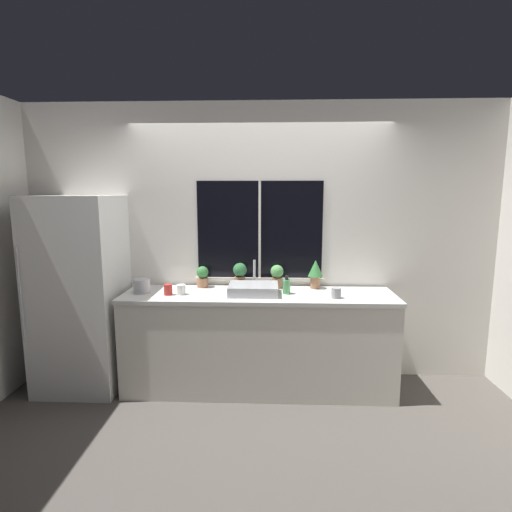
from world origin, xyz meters
The scene contains 16 objects.
ground_plane centered at (0.00, 0.00, 0.00)m, with size 14.00×14.00×0.00m, color #4C4742.
wall_back centered at (0.00, 0.66, 1.35)m, with size 8.00×0.09×2.70m.
wall_left centered at (-2.32, 1.50, 1.35)m, with size 0.06×7.00×2.70m.
wall_right centered at (2.32, 1.50, 1.35)m, with size 0.06×7.00×2.70m.
counter centered at (0.00, 0.30, 0.46)m, with size 2.50×0.62×0.93m.
refrigerator centered at (-1.67, 0.30, 0.91)m, with size 0.74×0.72×1.82m.
sink centered at (-0.05, 0.28, 0.97)m, with size 0.45×0.40×0.28m.
potted_plant_far_left centered at (-0.56, 0.52, 1.03)m, with size 0.12×0.12×0.21m.
potted_plant_center_left centered at (-0.19, 0.52, 1.06)m, with size 0.13×0.13×0.24m.
potted_plant_center_right centered at (0.17, 0.52, 1.05)m, with size 0.13×0.13×0.23m.
potted_plant_far_right centered at (0.54, 0.52, 1.09)m, with size 0.14×0.14×0.28m.
soap_bottle centered at (0.26, 0.30, 1.00)m, with size 0.07×0.07×0.17m.
mug_grey centered at (0.69, 0.16, 0.97)m, with size 0.09×0.09×0.09m.
mug_white centered at (-0.70, 0.23, 0.97)m, with size 0.08×0.08×0.09m.
mug_red centered at (-0.82, 0.22, 0.98)m, with size 0.08×0.08×0.10m.
kettle centered at (-1.09, 0.29, 0.99)m, with size 0.15×0.15×0.14m.
Camera 1 is at (0.12, -3.27, 1.85)m, focal length 28.00 mm.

